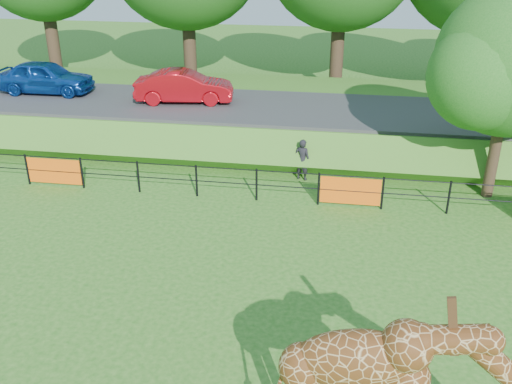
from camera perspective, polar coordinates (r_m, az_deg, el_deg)
ground at (r=12.08m, az=-6.37°, el=-17.21°), size 90.00×90.00×0.00m
perimeter_fence at (r=18.41m, az=0.06°, el=0.73°), size 28.07×0.10×1.10m
embankment at (r=25.35m, az=2.82°, el=7.78°), size 40.00×9.00×1.30m
road at (r=23.72m, az=2.42°, el=8.37°), size 40.00×5.00×0.12m
car_blue at (r=27.26m, az=-20.33°, el=10.74°), size 4.21×1.74×1.43m
car_red at (r=24.37m, az=-7.20°, el=10.43°), size 4.21×1.99×1.33m
visitor at (r=19.99m, az=4.65°, el=3.25°), size 0.62×0.50×1.49m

